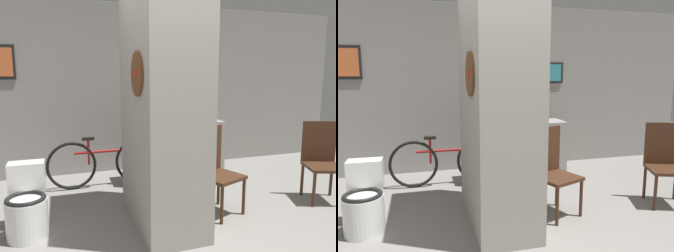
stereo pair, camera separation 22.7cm
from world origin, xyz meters
TOP-DOWN VIEW (x-y plane):
  - wall_back at (-0.00, 2.63)m, footprint 8.00×0.09m
  - pillar_center at (0.11, 0.64)m, footprint 0.63×1.27m
  - counter_shelf at (0.73, 1.88)m, footprint 1.34×0.44m
  - toilet at (-1.22, 0.76)m, footprint 0.38×0.54m
  - chair_near_pillar at (0.75, 0.68)m, footprint 0.55×0.55m
  - chair_by_doorway at (2.17, 0.60)m, footprint 0.54×0.54m
  - bicycle at (-0.30, 1.91)m, footprint 1.56×0.42m
  - bottle_tall at (0.54, 1.95)m, footprint 0.06×0.06m
  - bottle_short at (0.42, 1.84)m, footprint 0.08×0.08m

SIDE VIEW (x-z plane):
  - toilet at x=-1.22m, z-range -0.05..0.63m
  - bicycle at x=-0.30m, z-range -0.01..0.69m
  - counter_shelf at x=0.73m, z-range 0.00..0.85m
  - chair_near_pillar at x=0.75m, z-range 0.04..1.00m
  - chair_by_doorway at x=2.17m, z-range 0.04..1.00m
  - bottle_short at x=0.42m, z-range 0.82..1.03m
  - bottle_tall at x=0.54m, z-range 0.82..1.09m
  - pillar_center at x=0.11m, z-range 0.00..2.60m
  - wall_back at x=0.00m, z-range 0.00..2.60m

